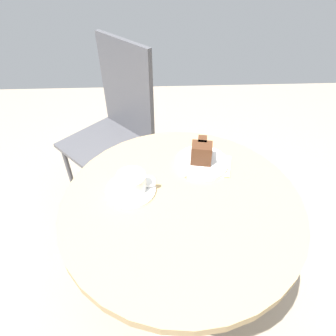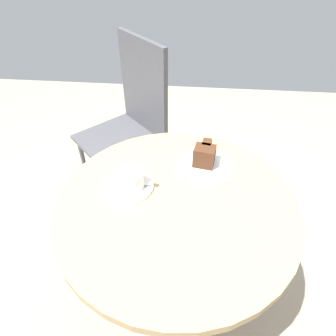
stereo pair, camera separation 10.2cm
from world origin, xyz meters
The scene contains 10 objects.
ground_plane centered at (0.00, 0.00, -0.01)m, with size 4.40×4.40×0.01m, color gray.
cafe_table centered at (0.00, 0.00, 0.58)m, with size 0.78×0.78×0.69m.
saucer centered at (-0.17, 0.06, 0.69)m, with size 0.17×0.17×0.01m.
coffee_cup centered at (-0.16, 0.06, 0.73)m, with size 0.13×0.10×0.06m.
teaspoon centered at (-0.11, 0.07, 0.70)m, with size 0.06×0.08×0.00m.
cake_plate centered at (0.09, 0.18, 0.69)m, with size 0.19×0.19×0.01m.
cake_slice centered at (0.09, 0.19, 0.73)m, with size 0.08×0.11×0.08m.
fork centered at (0.07, 0.13, 0.70)m, with size 0.14×0.04×0.00m.
napkin centered at (0.13, 0.18, 0.69)m, with size 0.17×0.17×0.00m.
cafe_chair centered at (-0.28, 0.68, 0.56)m, with size 0.54×0.54×0.95m.
Camera 2 is at (0.03, -0.64, 1.40)m, focal length 32.00 mm.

